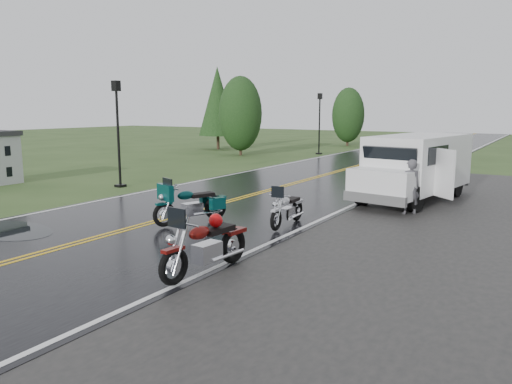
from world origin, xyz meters
TOP-DOWN VIEW (x-y plane):
  - ground at (0.00, 0.00)m, footprint 120.00×120.00m
  - road at (0.00, 10.00)m, footprint 8.00×100.00m
  - motorcycle_red at (3.81, -2.39)m, footprint 1.00×2.33m
  - motorcycle_teal at (0.71, 0.83)m, footprint 1.52×2.31m
  - motorcycle_silver at (3.39, 1.99)m, footprint 0.82×1.93m
  - van_white at (4.03, 6.58)m, footprint 3.03×6.04m
  - person_at_van at (5.68, 5.97)m, footprint 0.71×0.67m
  - lamp_post_near_left at (-5.63, 5.32)m, footprint 0.36×0.36m
  - lamp_post_far_left at (-4.91, 22.93)m, footprint 0.36×0.36m
  - tree_left_mid at (-9.09, 19.43)m, footprint 2.88×2.88m
  - tree_left_far at (-6.20, 31.60)m, footprint 2.71×2.71m
  - pine_left_far at (-13.38, 22.79)m, footprint 2.94×2.94m

SIDE VIEW (x-z plane):
  - ground at x=0.00m, z-range 0.00..0.00m
  - road at x=0.00m, z-range 0.00..0.04m
  - motorcycle_silver at x=3.39m, z-range 0.00..1.11m
  - motorcycle_teal at x=0.71m, z-range 0.00..1.28m
  - motorcycle_red at x=3.81m, z-range 0.00..1.34m
  - person_at_van at x=5.68m, z-range 0.00..1.63m
  - van_white at x=4.03m, z-range 0.00..2.27m
  - tree_left_far at x=-6.20m, z-range 0.00..4.17m
  - lamp_post_far_left at x=-4.91m, z-range 0.00..4.20m
  - lamp_post_near_left at x=-5.63m, z-range 0.00..4.24m
  - tree_left_mid at x=-9.09m, z-range 0.00..4.50m
  - pine_left_far at x=-13.38m, z-range 0.00..6.13m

